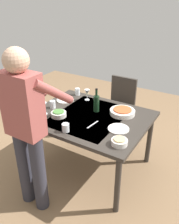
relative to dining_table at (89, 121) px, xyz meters
name	(u,v)px	position (x,y,z in m)	size (l,w,h in m)	color
ground_plane	(89,165)	(0.00, 0.00, -0.68)	(6.00, 6.00, 0.00)	#846647
dining_table	(89,121)	(0.00, 0.00, 0.00)	(1.37, 1.09, 0.75)	#332D28
chair_near	(120,104)	(0.02, -0.93, -0.15)	(0.40, 0.40, 0.91)	black
person_server	(27,125)	(0.19, 0.81, 0.29)	(0.42, 0.61, 1.69)	#2D2D38
wine_bottle	(96,103)	(-0.01, -0.15, 0.18)	(0.07, 0.07, 0.30)	black
wine_glass_left	(87,93)	(0.26, -0.37, 0.18)	(0.07, 0.07, 0.15)	white
wine_glass_right	(44,106)	(0.48, 0.24, 0.18)	(0.07, 0.07, 0.15)	white
water_cup_near_left	(66,128)	(0.03, 0.43, 0.12)	(0.08, 0.08, 0.09)	silver
water_cup_near_right	(53,104)	(0.51, 0.06, 0.12)	(0.07, 0.07, 0.10)	silver
water_cup_far_left	(77,92)	(0.47, -0.44, 0.12)	(0.07, 0.07, 0.10)	silver
serving_bowl_pasta	(122,112)	(-0.32, -0.24, 0.10)	(0.30, 0.30, 0.07)	silver
side_bowl_salad	(59,114)	(0.30, 0.20, 0.10)	(0.18, 0.18, 0.07)	silver
side_bowl_bread	(119,142)	(-0.55, 0.35, 0.10)	(0.16, 0.16, 0.07)	silver
dinner_plate_near	(65,100)	(0.51, -0.20, 0.08)	(0.23, 0.23, 0.01)	silver
dinner_plate_far	(118,129)	(-0.43, 0.10, 0.08)	(0.23, 0.23, 0.01)	silver
table_knife	(93,125)	(-0.14, 0.16, 0.07)	(0.01, 0.20, 0.01)	silver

